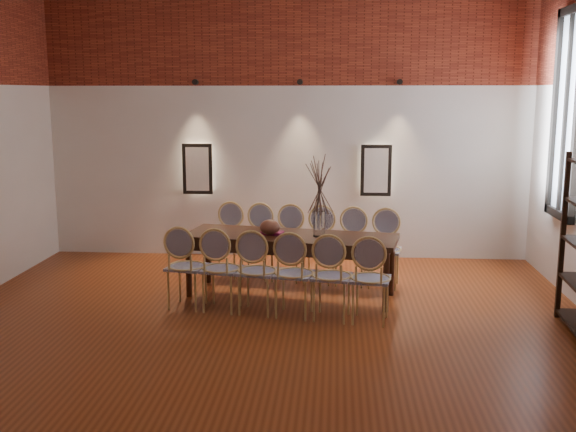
# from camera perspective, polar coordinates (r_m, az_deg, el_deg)

# --- Properties ---
(floor) EXTENTS (7.00, 7.00, 0.02)m
(floor) POSITION_cam_1_polar(r_m,az_deg,el_deg) (6.76, -2.40, -10.53)
(floor) COLOR brown
(floor) RESTS_ON ground
(wall_back) EXTENTS (7.00, 0.10, 4.00)m
(wall_back) POSITION_cam_1_polar(r_m,az_deg,el_deg) (9.86, -0.12, 8.07)
(wall_back) COLOR silver
(wall_back) RESTS_ON ground
(wall_front) EXTENTS (7.00, 0.10, 4.00)m
(wall_front) POSITION_cam_1_polar(r_m,az_deg,el_deg) (2.85, -10.86, 1.95)
(wall_front) COLOR silver
(wall_front) RESTS_ON ground
(brick_band_back) EXTENTS (7.00, 0.02, 1.50)m
(brick_band_back) POSITION_cam_1_polar(r_m,az_deg,el_deg) (9.81, -0.16, 15.36)
(brick_band_back) COLOR maroon
(brick_band_back) RESTS_ON ground
(niche_left) EXTENTS (0.36, 0.06, 0.66)m
(niche_left) POSITION_cam_1_polar(r_m,az_deg,el_deg) (9.99, -7.64, 3.99)
(niche_left) COLOR #FFEAC6
(niche_left) RESTS_ON wall_back
(niche_right) EXTENTS (0.36, 0.06, 0.66)m
(niche_right) POSITION_cam_1_polar(r_m,az_deg,el_deg) (9.80, 7.45, 3.86)
(niche_right) COLOR #FFEAC6
(niche_right) RESTS_ON wall_back
(spot_fixture_left) EXTENTS (0.08, 0.10, 0.08)m
(spot_fixture_left) POSITION_cam_1_polar(r_m,az_deg,el_deg) (9.90, -7.85, 11.17)
(spot_fixture_left) COLOR black
(spot_fixture_left) RESTS_ON wall_back
(spot_fixture_mid) EXTENTS (0.08, 0.10, 0.08)m
(spot_fixture_mid) POSITION_cam_1_polar(r_m,az_deg,el_deg) (9.71, 1.02, 11.28)
(spot_fixture_mid) COLOR black
(spot_fixture_mid) RESTS_ON wall_back
(spot_fixture_right) EXTENTS (0.08, 0.10, 0.08)m
(spot_fixture_right) POSITION_cam_1_polar(r_m,az_deg,el_deg) (9.73, 9.44, 11.14)
(spot_fixture_right) COLOR black
(spot_fixture_right) RESTS_ON wall_back
(window_glass) EXTENTS (0.02, 0.78, 2.38)m
(window_glass) POSITION_cam_1_polar(r_m,az_deg,el_deg) (8.71, 22.61, 7.95)
(window_glass) COLOR silver
(window_glass) RESTS_ON wall_right
(window_frame) EXTENTS (0.08, 0.90, 2.50)m
(window_frame) POSITION_cam_1_polar(r_m,az_deg,el_deg) (8.71, 22.48, 7.96)
(window_frame) COLOR black
(window_frame) RESTS_ON wall_right
(window_mullion) EXTENTS (0.06, 0.06, 2.40)m
(window_mullion) POSITION_cam_1_polar(r_m,az_deg,el_deg) (8.71, 22.48, 7.96)
(window_mullion) COLOR black
(window_mullion) RESTS_ON wall_right
(dining_table) EXTENTS (2.59, 1.21, 0.75)m
(dining_table) POSITION_cam_1_polar(r_m,az_deg,el_deg) (8.04, 0.21, -4.22)
(dining_table) COLOR #32180C
(dining_table) RESTS_ON floor
(chair_near_a) EXTENTS (0.51, 0.51, 0.94)m
(chair_near_a) POSITION_cam_1_polar(r_m,az_deg,el_deg) (7.70, -8.56, -4.26)
(chair_near_a) COLOR tan
(chair_near_a) RESTS_ON floor
(chair_near_b) EXTENTS (0.51, 0.51, 0.94)m
(chair_near_b) POSITION_cam_1_polar(r_m,az_deg,el_deg) (7.55, -5.64, -4.48)
(chair_near_b) COLOR tan
(chair_near_b) RESTS_ON floor
(chair_near_c) EXTENTS (0.51, 0.51, 0.94)m
(chair_near_c) POSITION_cam_1_polar(r_m,az_deg,el_deg) (7.43, -2.61, -4.70)
(chair_near_c) COLOR tan
(chair_near_c) RESTS_ON floor
(chair_near_d) EXTENTS (0.51, 0.51, 0.94)m
(chair_near_d) POSITION_cam_1_polar(r_m,az_deg,el_deg) (7.32, 0.52, -4.91)
(chair_near_d) COLOR tan
(chair_near_d) RESTS_ON floor
(chair_near_e) EXTENTS (0.51, 0.51, 0.94)m
(chair_near_e) POSITION_cam_1_polar(r_m,az_deg,el_deg) (7.24, 3.74, -5.11)
(chair_near_e) COLOR tan
(chair_near_e) RESTS_ON floor
(chair_near_f) EXTENTS (0.51, 0.51, 0.94)m
(chair_near_f) POSITION_cam_1_polar(r_m,az_deg,el_deg) (7.18, 7.01, -5.30)
(chair_near_f) COLOR tan
(chair_near_f) RESTS_ON floor
(chair_far_a) EXTENTS (0.51, 0.51, 0.94)m
(chair_far_a) POSITION_cam_1_polar(r_m,az_deg,el_deg) (8.94, -5.24, -2.13)
(chair_far_a) COLOR tan
(chair_far_a) RESTS_ON floor
(chair_far_b) EXTENTS (0.51, 0.51, 0.94)m
(chair_far_b) POSITION_cam_1_polar(r_m,az_deg,el_deg) (8.81, -2.68, -2.28)
(chair_far_b) COLOR tan
(chair_far_b) RESTS_ON floor
(chair_far_c) EXTENTS (0.51, 0.51, 0.94)m
(chair_far_c) POSITION_cam_1_polar(r_m,az_deg,el_deg) (8.70, -0.06, -2.43)
(chair_far_c) COLOR tan
(chair_far_c) RESTS_ON floor
(chair_far_d) EXTENTS (0.51, 0.51, 0.94)m
(chair_far_d) POSITION_cam_1_polar(r_m,az_deg,el_deg) (8.61, 2.63, -2.57)
(chair_far_d) COLOR tan
(chair_far_d) RESTS_ON floor
(chair_far_e) EXTENTS (0.51, 0.51, 0.94)m
(chair_far_e) POSITION_cam_1_polar(r_m,az_deg,el_deg) (8.55, 5.37, -2.72)
(chair_far_e) COLOR tan
(chair_far_e) RESTS_ON floor
(chair_far_f) EXTENTS (0.51, 0.51, 0.94)m
(chair_far_f) POSITION_cam_1_polar(r_m,az_deg,el_deg) (8.50, 8.14, -2.86)
(chair_far_f) COLOR tan
(chair_far_f) RESTS_ON floor
(vase) EXTENTS (0.14, 0.14, 0.30)m
(vase) POSITION_cam_1_polar(r_m,az_deg,el_deg) (7.85, 2.64, -0.66)
(vase) COLOR silver
(vase) RESTS_ON dining_table
(dried_branches) EXTENTS (0.50, 0.50, 0.70)m
(dried_branches) POSITION_cam_1_polar(r_m,az_deg,el_deg) (7.77, 2.67, 2.60)
(dried_branches) COLOR #4A352B
(dried_branches) RESTS_ON vase
(bowl) EXTENTS (0.24, 0.24, 0.18)m
(bowl) POSITION_cam_1_polar(r_m,az_deg,el_deg) (7.94, -1.55, -0.96)
(bowl) COLOR brown
(bowl) RESTS_ON dining_table
(book) EXTENTS (0.29, 0.22, 0.03)m
(book) POSITION_cam_1_polar(r_m,az_deg,el_deg) (8.00, -1.39, -1.42)
(book) COLOR maroon
(book) RESTS_ON dining_table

